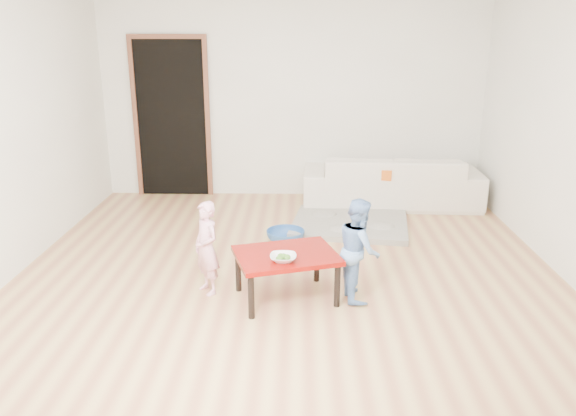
{
  "coord_description": "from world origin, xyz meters",
  "views": [
    {
      "loc": [
        0.1,
        -4.94,
        2.15
      ],
      "look_at": [
        0.0,
        -0.2,
        0.65
      ],
      "focal_mm": 35.0,
      "sensor_mm": 36.0,
      "label": 1
    }
  ],
  "objects_px": {
    "red_table": "(286,276)",
    "basin": "(286,236)",
    "sofa": "(391,180)",
    "bowl": "(283,258)",
    "child_blue": "(359,249)",
    "child_pink": "(207,248)"
  },
  "relations": [
    {
      "from": "red_table",
      "to": "basin",
      "type": "distance_m",
      "value": 1.33
    },
    {
      "from": "sofa",
      "to": "bowl",
      "type": "xyz_separation_m",
      "value": [
        -1.3,
        -2.87,
        0.11
      ]
    },
    {
      "from": "child_blue",
      "to": "basin",
      "type": "height_order",
      "value": "child_blue"
    },
    {
      "from": "red_table",
      "to": "child_blue",
      "type": "bearing_deg",
      "value": 3.69
    },
    {
      "from": "bowl",
      "to": "child_pink",
      "type": "height_order",
      "value": "child_pink"
    },
    {
      "from": "bowl",
      "to": "basin",
      "type": "bearing_deg",
      "value": 90.79
    },
    {
      "from": "red_table",
      "to": "basin",
      "type": "xyz_separation_m",
      "value": [
        -0.04,
        1.32,
        -0.14
      ]
    },
    {
      "from": "bowl",
      "to": "basin",
      "type": "height_order",
      "value": "bowl"
    },
    {
      "from": "red_table",
      "to": "bowl",
      "type": "distance_m",
      "value": 0.28
    },
    {
      "from": "red_table",
      "to": "child_pink",
      "type": "height_order",
      "value": "child_pink"
    },
    {
      "from": "sofa",
      "to": "child_blue",
      "type": "height_order",
      "value": "child_blue"
    },
    {
      "from": "sofa",
      "to": "child_blue",
      "type": "xyz_separation_m",
      "value": [
        -0.68,
        -2.67,
        0.11
      ]
    },
    {
      "from": "bowl",
      "to": "child_blue",
      "type": "height_order",
      "value": "child_blue"
    },
    {
      "from": "child_blue",
      "to": "red_table",
      "type": "bearing_deg",
      "value": 86.99
    },
    {
      "from": "child_blue",
      "to": "basin",
      "type": "relative_size",
      "value": 2.12
    },
    {
      "from": "sofa",
      "to": "child_pink",
      "type": "bearing_deg",
      "value": 55.26
    },
    {
      "from": "child_blue",
      "to": "bowl",
      "type": "bearing_deg",
      "value": 101.18
    },
    {
      "from": "red_table",
      "to": "child_pink",
      "type": "xyz_separation_m",
      "value": [
        -0.67,
        0.11,
        0.2
      ]
    },
    {
      "from": "bowl",
      "to": "red_table",
      "type": "bearing_deg",
      "value": 82.84
    },
    {
      "from": "sofa",
      "to": "bowl",
      "type": "height_order",
      "value": "sofa"
    },
    {
      "from": "sofa",
      "to": "basin",
      "type": "relative_size",
      "value": 5.46
    },
    {
      "from": "bowl",
      "to": "child_pink",
      "type": "bearing_deg",
      "value": 157.76
    }
  ]
}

